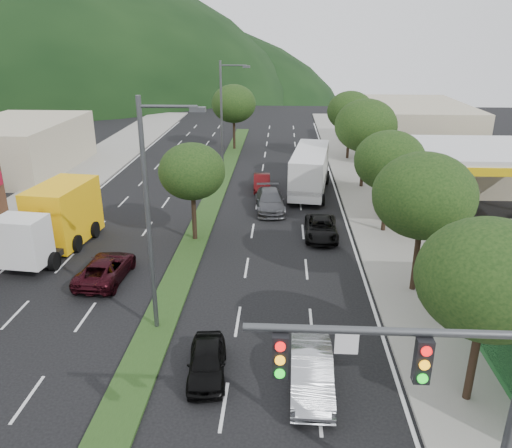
# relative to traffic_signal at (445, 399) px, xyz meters

# --- Properties ---
(sidewalk_right) EXTENTS (5.00, 90.00, 0.15)m
(sidewalk_right) POSITION_rel_traffic_signal_xyz_m (3.47, 26.54, -4.57)
(sidewalk_right) COLOR gray
(sidewalk_right) RESTS_ON ground
(sidewalk_left) EXTENTS (6.00, 90.00, 0.15)m
(sidewalk_left) POSITION_rel_traffic_signal_xyz_m (-22.03, 26.54, -4.57)
(sidewalk_left) COLOR gray
(sidewalk_left) RESTS_ON ground
(median) EXTENTS (1.60, 56.00, 0.12)m
(median) POSITION_rel_traffic_signal_xyz_m (-9.03, 29.54, -4.59)
(median) COLOR #1E3714
(median) RESTS_ON ground
(traffic_signal) EXTENTS (6.12, 0.40, 7.00)m
(traffic_signal) POSITION_rel_traffic_signal_xyz_m (0.00, 0.00, 0.00)
(traffic_signal) COLOR #47494C
(traffic_signal) RESTS_ON ground
(gas_canopy) EXTENTS (12.20, 8.20, 5.25)m
(gas_canopy) POSITION_rel_traffic_signal_xyz_m (9.97, 23.54, 0.00)
(gas_canopy) COLOR silver
(gas_canopy) RESTS_ON ground
(bldg_left_far) EXTENTS (9.00, 14.00, 4.60)m
(bldg_left_far) POSITION_rel_traffic_signal_xyz_m (-28.03, 35.54, -2.35)
(bldg_left_far) COLOR beige
(bldg_left_far) RESTS_ON ground
(bldg_right_far) EXTENTS (10.00, 16.00, 5.20)m
(bldg_right_far) POSITION_rel_traffic_signal_xyz_m (10.47, 45.54, -2.05)
(bldg_right_far) COLOR beige
(bldg_right_far) RESTS_ON ground
(tree_r_a) EXTENTS (4.60, 4.60, 6.63)m
(tree_r_a) POSITION_rel_traffic_signal_xyz_m (2.97, 5.54, 0.17)
(tree_r_a) COLOR black
(tree_r_a) RESTS_ON sidewalk_right
(tree_r_b) EXTENTS (4.80, 4.80, 6.94)m
(tree_r_b) POSITION_rel_traffic_signal_xyz_m (2.97, 13.54, 0.39)
(tree_r_b) COLOR black
(tree_r_b) RESTS_ON sidewalk_right
(tree_r_c) EXTENTS (4.40, 4.40, 6.48)m
(tree_r_c) POSITION_rel_traffic_signal_xyz_m (2.97, 21.54, 0.10)
(tree_r_c) COLOR black
(tree_r_c) RESTS_ON sidewalk_right
(tree_r_d) EXTENTS (5.00, 5.00, 7.17)m
(tree_r_d) POSITION_rel_traffic_signal_xyz_m (2.97, 31.54, 0.54)
(tree_r_d) COLOR black
(tree_r_d) RESTS_ON sidewalk_right
(tree_r_e) EXTENTS (4.60, 4.60, 6.71)m
(tree_r_e) POSITION_rel_traffic_signal_xyz_m (2.97, 41.54, 0.25)
(tree_r_e) COLOR black
(tree_r_e) RESTS_ON sidewalk_right
(tree_med_near) EXTENTS (4.00, 4.00, 6.02)m
(tree_med_near) POSITION_rel_traffic_signal_xyz_m (-9.03, 19.54, -0.22)
(tree_med_near) COLOR black
(tree_med_near) RESTS_ON median
(tree_med_far) EXTENTS (4.80, 4.80, 6.94)m
(tree_med_far) POSITION_rel_traffic_signal_xyz_m (-9.03, 45.54, 0.36)
(tree_med_far) COLOR black
(tree_med_far) RESTS_ON median
(streetlight_near) EXTENTS (2.60, 0.25, 10.00)m
(streetlight_near) POSITION_rel_traffic_signal_xyz_m (-8.82, 9.54, 0.94)
(streetlight_near) COLOR #47494C
(streetlight_near) RESTS_ON ground
(streetlight_mid) EXTENTS (2.60, 0.25, 10.00)m
(streetlight_mid) POSITION_rel_traffic_signal_xyz_m (-8.82, 34.54, 0.94)
(streetlight_mid) COLOR #47494C
(streetlight_mid) RESTS_ON ground
(sedan_silver) EXTENTS (1.56, 4.32, 1.42)m
(sedan_silver) POSITION_rel_traffic_signal_xyz_m (-2.47, 5.92, -3.94)
(sedan_silver) COLOR #9FA2A7
(sedan_silver) RESTS_ON ground
(suv_maroon) EXTENTS (2.31, 4.70, 1.28)m
(suv_maroon) POSITION_rel_traffic_signal_xyz_m (-12.78, 13.99, -4.00)
(suv_maroon) COLOR black
(suv_maroon) RESTS_ON ground
(car_queue_a) EXTENTS (1.74, 3.63, 1.20)m
(car_queue_a) POSITION_rel_traffic_signal_xyz_m (-6.35, 6.46, -4.05)
(car_queue_a) COLOR black
(car_queue_a) RESTS_ON ground
(car_queue_b) EXTENTS (2.50, 5.12, 1.43)m
(car_queue_b) POSITION_rel_traffic_signal_xyz_m (-4.52, 25.44, -3.93)
(car_queue_b) COLOR #4C4D51
(car_queue_b) RESTS_ON ground
(car_queue_c) EXTENTS (1.52, 3.87, 1.25)m
(car_queue_c) POSITION_rel_traffic_signal_xyz_m (-5.32, 30.44, -4.02)
(car_queue_c) COLOR #4F0D0F
(car_queue_c) RESTS_ON ground
(car_queue_d) EXTENTS (2.10, 4.40, 1.21)m
(car_queue_d) POSITION_rel_traffic_signal_xyz_m (-1.13, 20.44, -4.04)
(car_queue_d) COLOR black
(car_queue_d) RESTS_ON ground
(box_truck) EXTENTS (3.60, 7.78, 3.71)m
(box_truck) POSITION_rel_traffic_signal_xyz_m (-16.98, 17.92, -2.89)
(box_truck) COLOR silver
(box_truck) RESTS_ON ground
(motorhome) EXTENTS (3.82, 9.23, 3.44)m
(motorhome) POSITION_rel_traffic_signal_xyz_m (-1.44, 30.10, -2.81)
(motorhome) COLOR silver
(motorhome) RESTS_ON ground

